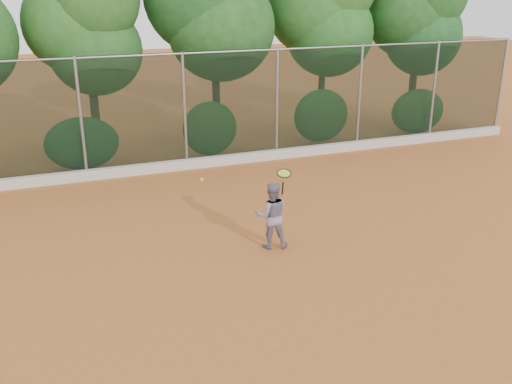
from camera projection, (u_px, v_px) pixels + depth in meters
name	position (u px, v px, depth m)	size (l,w,h in m)	color
ground	(274.00, 266.00, 11.55)	(80.00, 80.00, 0.00)	#AD5E28
concrete_curb	(188.00, 164.00, 17.47)	(24.00, 0.20, 0.30)	beige
tennis_player	(272.00, 215.00, 12.13)	(0.72, 0.56, 1.48)	slate
chainlink_fence	(185.00, 108.00, 17.03)	(24.09, 0.09, 3.50)	black
foliage_backdrop	(148.00, 16.00, 17.70)	(23.70, 3.63, 7.55)	#452B1A
tennis_racket	(284.00, 175.00, 11.75)	(0.37, 0.37, 0.57)	black
tennis_ball_in_flight	(202.00, 179.00, 11.66)	(0.07, 0.07, 0.07)	#C5D931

